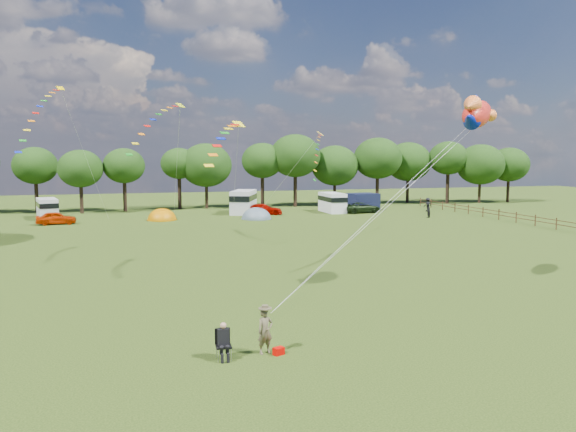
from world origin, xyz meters
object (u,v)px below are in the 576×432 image
object	(u,v)px
campervan_b	(47,208)
campervan_c	(244,201)
car_d	(362,208)
tent_orange	(162,220)
walker_a	(428,211)
car_a	(56,218)
car_c	(263,209)
fish_kite	(476,114)
walker_b	(428,205)
camp_chair	(223,337)
tent_greyblue	(256,219)
campervan_d	(332,202)
kite_flyer	(265,331)

from	to	relation	value
campervan_b	campervan_c	size ratio (longest dim) A/B	0.80
car_d	tent_orange	size ratio (longest dim) A/B	1.35
campervan_c	tent_orange	distance (m)	11.46
walker_a	car_d	bearing A→B (deg)	-88.53
tent_orange	car_a	bearing A→B (deg)	-174.01
walker_a	car_a	bearing A→B (deg)	-41.37
tent_orange	walker_a	xyz separation A→B (m)	(30.23, -6.05, 0.79)
car_a	car_c	bearing A→B (deg)	-86.63
car_d	fish_kite	size ratio (longest dim) A/B	1.32
walker_b	campervan_b	bearing A→B (deg)	-9.99
campervan_b	walker_b	size ratio (longest dim) A/B	2.84
car_d	fish_kite	xyz separation A→B (m)	(-10.40, -39.36, 8.88)
campervan_b	camp_chair	xyz separation A→B (m)	(12.45, -50.23, -0.43)
car_d	tent_orange	bearing A→B (deg)	86.59
car_a	campervan_c	xyz separation A→B (m)	(21.39, 5.83, 0.87)
campervan_c	tent_orange	size ratio (longest dim) A/B	1.75
car_a	tent_orange	bearing A→B (deg)	-89.21
fish_kite	car_a	bearing A→B (deg)	80.58
tent_orange	walker_b	distance (m)	33.97
tent_greyblue	fish_kite	distance (m)	37.77
car_d	campervan_d	xyz separation A→B (m)	(-3.33, 1.81, 0.67)
walker_b	car_d	bearing A→B (deg)	-8.77
camp_chair	walker_b	world-z (taller)	walker_b
car_d	tent_orange	world-z (taller)	car_d
tent_greyblue	walker_b	size ratio (longest dim) A/B	2.15
campervan_c	camp_chair	distance (m)	50.97
tent_orange	walker_b	xyz separation A→B (m)	(33.96, 0.48, 0.88)
tent_greyblue	campervan_c	bearing A→B (deg)	91.78
car_c	campervan_d	size ratio (longest dim) A/B	0.87
campervan_d	fish_kite	xyz separation A→B (m)	(-7.07, -41.17, 8.22)
campervan_d	fish_kite	size ratio (longest dim) A/B	1.36
kite_flyer	tent_orange	bearing A→B (deg)	76.80
camp_chair	car_c	bearing A→B (deg)	77.57
car_a	car_c	world-z (taller)	car_a
camp_chair	walker_a	size ratio (longest dim) A/B	0.84
campervan_c	walker_a	distance (m)	22.59
kite_flyer	camp_chair	bearing A→B (deg)	169.94
tent_greyblue	walker_b	xyz separation A→B (m)	(23.41, 2.35, 0.88)
car_c	fish_kite	bearing A→B (deg)	-166.82
car_d	campervan_b	size ratio (longest dim) A/B	0.97
campervan_c	camp_chair	bearing A→B (deg)	-170.55
car_d	walker_b	size ratio (longest dim) A/B	2.76
tent_greyblue	car_a	bearing A→B (deg)	178.13
car_c	tent_orange	world-z (taller)	car_c
campervan_b	walker_a	bearing A→B (deg)	-117.39
campervan_b	tent_orange	world-z (taller)	campervan_b
campervan_b	tent_orange	bearing A→B (deg)	-124.56
campervan_c	tent_greyblue	size ratio (longest dim) A/B	1.66
car_d	camp_chair	xyz separation A→B (m)	(-25.22, -46.35, 0.15)
campervan_b	campervan_c	xyz separation A→B (m)	(23.06, -0.38, 0.30)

